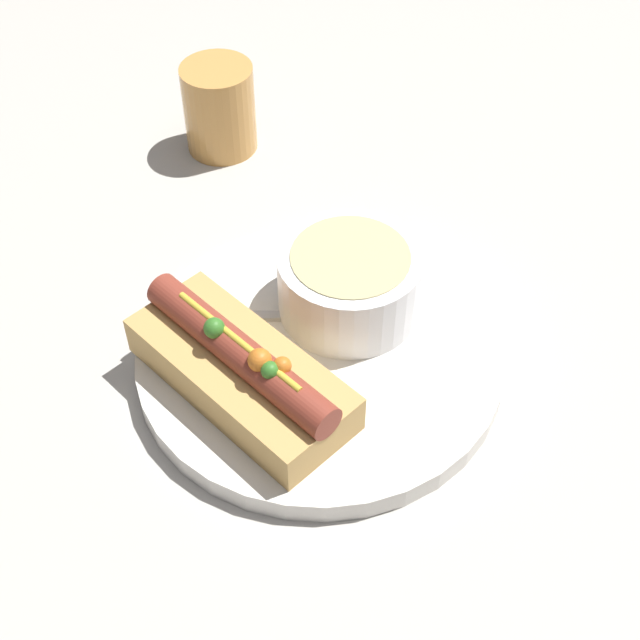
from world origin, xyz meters
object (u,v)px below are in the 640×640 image
(soup_bowl, at_px, (350,280))
(hot_dog, at_px, (238,364))
(spoon, at_px, (312,315))
(drinking_glass, at_px, (219,108))

(soup_bowl, bearing_deg, hot_dog, -82.03)
(spoon, height_order, drinking_glass, drinking_glass)
(hot_dog, distance_m, soup_bowl, 0.11)
(hot_dog, height_order, spoon, hot_dog)
(soup_bowl, distance_m, drinking_glass, 0.26)
(spoon, relative_size, drinking_glass, 1.78)
(drinking_glass, bearing_deg, soup_bowl, -8.95)
(soup_bowl, relative_size, spoon, 0.72)
(hot_dog, xyz_separation_m, drinking_glass, (-0.28, 0.15, 0.00))
(soup_bowl, xyz_separation_m, drinking_glass, (-0.26, 0.04, -0.01))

